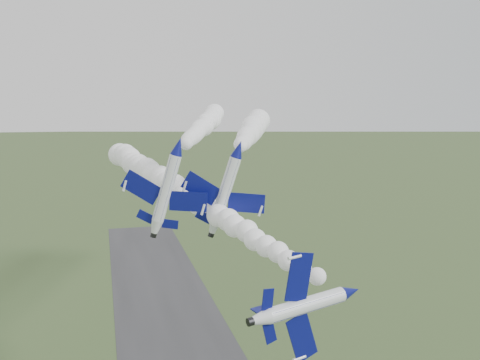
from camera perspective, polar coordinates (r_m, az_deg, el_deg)
The scene contains 6 objects.
jet_lead at distance 50.00m, azimuth 11.79°, elevation -11.61°, with size 4.19×11.55×9.62m.
smoke_trail_jet_lead at distance 83.56m, azimuth -6.15°, elevation -1.34°, with size 4.84×75.65×4.84m, color white, non-canonical shape.
jet_pair_left at distance 69.02m, azimuth -6.60°, elevation 3.60°, with size 11.14×13.47×4.31m.
smoke_trail_jet_pair_left at distance 105.27m, azimuth -3.79°, elevation 5.93°, with size 4.64×65.69×4.64m, color white, non-canonical shape.
jet_pair_right at distance 70.58m, azimuth -0.15°, elevation 3.33°, with size 11.09×13.50×4.40m.
smoke_trail_jet_pair_right at distance 106.67m, azimuth 1.25°, elevation 5.37°, with size 5.64×65.99×5.64m, color white, non-canonical shape.
Camera 1 is at (-13.37, -50.41, 47.68)m, focal length 40.00 mm.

